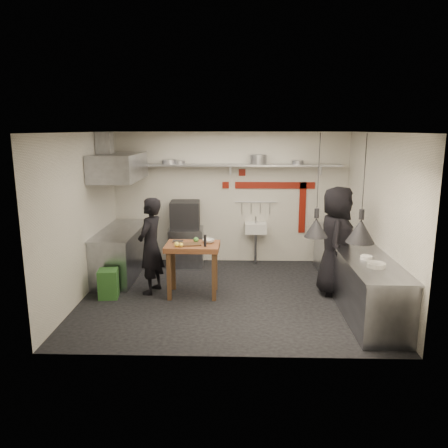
{
  "coord_description": "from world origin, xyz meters",
  "views": [
    {
      "loc": [
        0.13,
        -7.2,
        2.85
      ],
      "look_at": [
        -0.08,
        0.3,
        1.22
      ],
      "focal_mm": 35.0,
      "sensor_mm": 36.0,
      "label": 1
    }
  ],
  "objects_px": {
    "green_bin": "(108,284)",
    "chef_left": "(151,246)",
    "prep_table": "(193,270)",
    "chef_right": "(336,241)",
    "combi_oven": "(185,215)",
    "oven_stand": "(186,247)"
  },
  "relations": [
    {
      "from": "oven_stand",
      "to": "green_bin",
      "type": "height_order",
      "value": "oven_stand"
    },
    {
      "from": "green_bin",
      "to": "prep_table",
      "type": "height_order",
      "value": "prep_table"
    },
    {
      "from": "oven_stand",
      "to": "combi_oven",
      "type": "bearing_deg",
      "value": 137.27
    },
    {
      "from": "combi_oven",
      "to": "green_bin",
      "type": "bearing_deg",
      "value": -123.18
    },
    {
      "from": "combi_oven",
      "to": "chef_left",
      "type": "height_order",
      "value": "chef_left"
    },
    {
      "from": "green_bin",
      "to": "prep_table",
      "type": "relative_size",
      "value": 0.54
    },
    {
      "from": "green_bin",
      "to": "chef_left",
      "type": "distance_m",
      "value": 0.97
    },
    {
      "from": "prep_table",
      "to": "combi_oven",
      "type": "bearing_deg",
      "value": 101.82
    },
    {
      "from": "oven_stand",
      "to": "green_bin",
      "type": "relative_size",
      "value": 1.6
    },
    {
      "from": "prep_table",
      "to": "chef_right",
      "type": "bearing_deg",
      "value": 4.75
    },
    {
      "from": "combi_oven",
      "to": "chef_right",
      "type": "bearing_deg",
      "value": -31.94
    },
    {
      "from": "oven_stand",
      "to": "chef_left",
      "type": "relative_size",
      "value": 0.47
    },
    {
      "from": "combi_oven",
      "to": "green_bin",
      "type": "xyz_separation_m",
      "value": [
        -1.12,
        -1.9,
        -0.84
      ]
    },
    {
      "from": "prep_table",
      "to": "chef_left",
      "type": "bearing_deg",
      "value": 173.14
    },
    {
      "from": "oven_stand",
      "to": "green_bin",
      "type": "xyz_separation_m",
      "value": [
        -1.13,
        -1.89,
        -0.15
      ]
    },
    {
      "from": "chef_left",
      "to": "chef_right",
      "type": "bearing_deg",
      "value": 106.97
    },
    {
      "from": "combi_oven",
      "to": "green_bin",
      "type": "distance_m",
      "value": 2.36
    },
    {
      "from": "combi_oven",
      "to": "chef_right",
      "type": "relative_size",
      "value": 0.32
    },
    {
      "from": "prep_table",
      "to": "chef_left",
      "type": "xyz_separation_m",
      "value": [
        -0.75,
        0.11,
        0.39
      ]
    },
    {
      "from": "oven_stand",
      "to": "chef_left",
      "type": "distance_m",
      "value": 1.73
    },
    {
      "from": "oven_stand",
      "to": "chef_left",
      "type": "height_order",
      "value": "chef_left"
    },
    {
      "from": "chef_right",
      "to": "combi_oven",
      "type": "bearing_deg",
      "value": 75.32
    }
  ]
}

